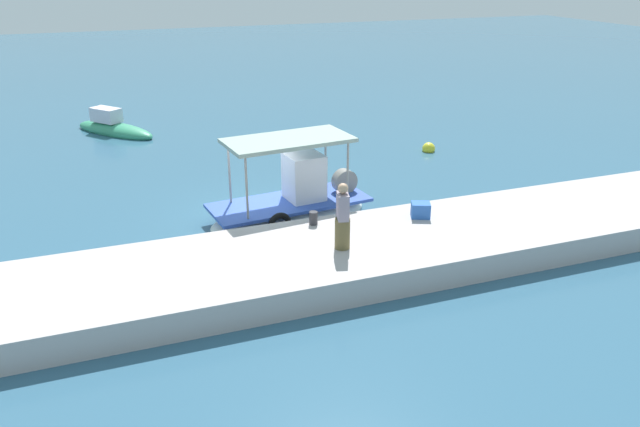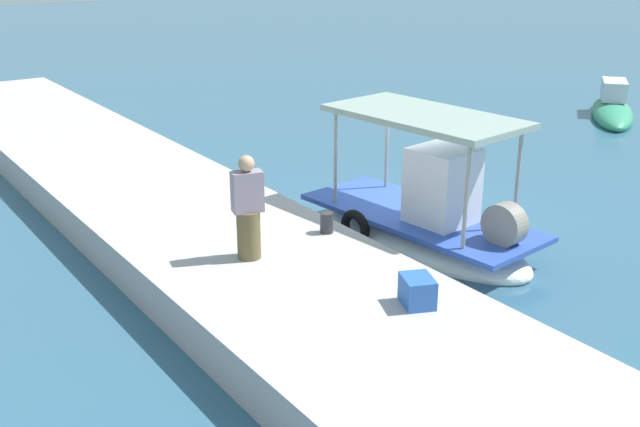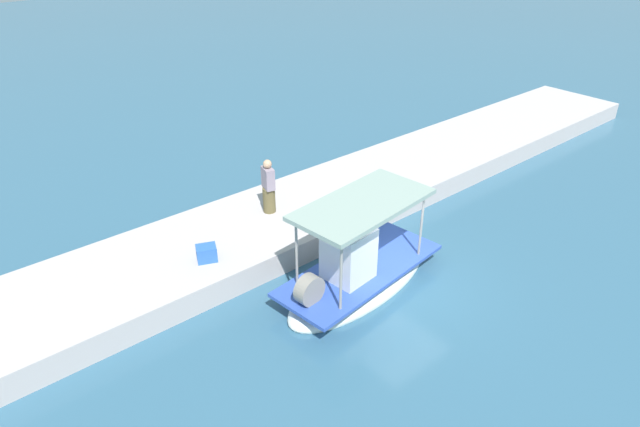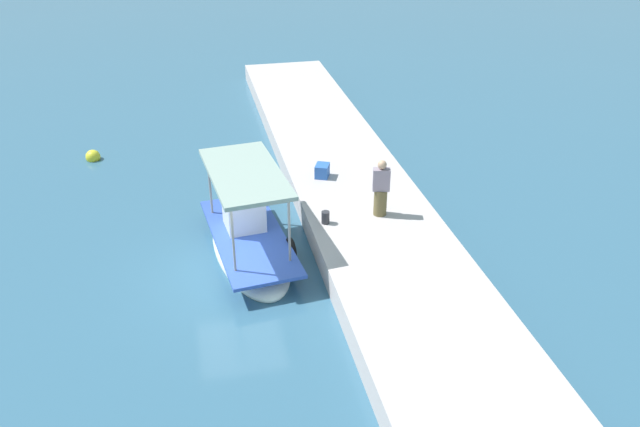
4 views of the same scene
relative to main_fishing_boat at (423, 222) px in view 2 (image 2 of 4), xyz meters
name	(u,v)px [view 2 (image 2 of 4)]	position (x,y,z in m)	size (l,w,h in m)	color
ground_plane	(401,222)	(-1.22, 0.50, -0.48)	(120.00, 120.00, 0.00)	#325D78
dock_quay	(226,250)	(-1.22, -3.78, -0.11)	(36.00, 3.94, 0.74)	#B8AEAD
main_fishing_boat	(423,222)	(0.00, 0.00, 0.00)	(5.42, 2.57, 3.01)	white
fisherman_near_bollard	(248,212)	(0.06, -4.01, 1.07)	(0.48, 0.56, 1.78)	brown
mooring_bollard	(327,223)	(-0.11, -2.29, 0.45)	(0.24, 0.24, 0.38)	#2D2D33
cargo_crate	(417,291)	(2.99, -2.87, 0.48)	(0.54, 0.43, 0.44)	#2D5FB8
moored_boat_near	(612,110)	(-4.74, 12.99, -0.26)	(3.99, 4.55, 1.41)	#359269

